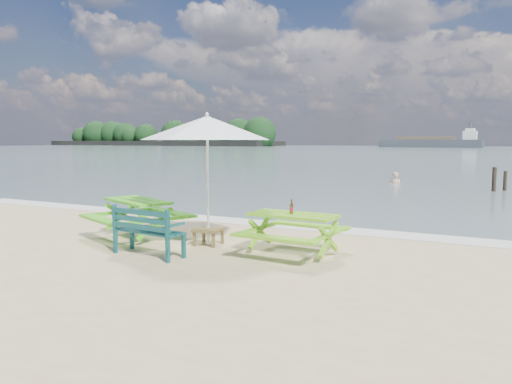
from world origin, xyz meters
The scene contains 11 objects.
sea centered at (0.00, 85.00, 0.00)m, with size 300.00×300.00×0.00m, color slate.
foam_strip centered at (0.00, 4.60, 0.01)m, with size 22.00×0.90×0.01m, color silver.
island_headland centered at (-110.00, 140.00, 3.26)m, with size 90.00×22.00×7.60m.
picnic_table_left centered at (-1.72, 1.66, 0.41)m, with size 2.40×2.51×0.85m.
picnic_table_right centered at (1.96, 1.72, 0.38)m, with size 1.73×1.90×0.78m.
park_bench centered at (-0.40, 0.43, 0.28)m, with size 1.50×0.64×0.89m.
side_table centered at (0.07, 1.72, 0.18)m, with size 0.59×0.59×0.35m.
patio_umbrella centered at (0.07, 1.72, 2.39)m, with size 2.96×2.96×2.63m.
beer_bottle centered at (1.93, 1.72, 0.87)m, with size 0.07×0.07×0.27m.
swimmer centered at (0.32, 18.42, -0.31)m, with size 0.65×0.44×1.74m.
mooring_pilings centered at (5.01, 16.44, 0.37)m, with size 0.56×0.76×1.22m.
Camera 1 is at (5.61, -6.77, 2.16)m, focal length 35.00 mm.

